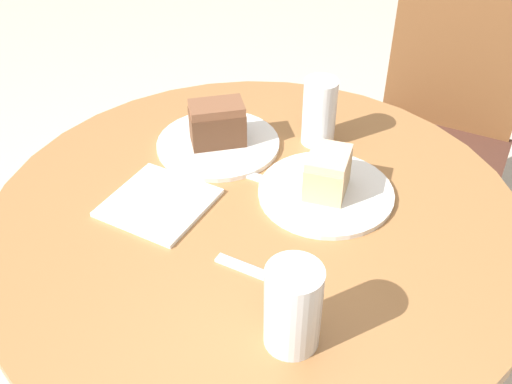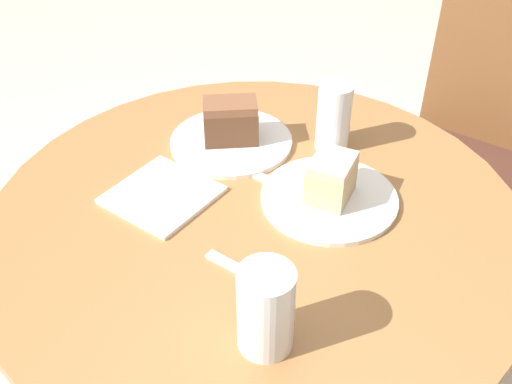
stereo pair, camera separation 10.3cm
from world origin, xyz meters
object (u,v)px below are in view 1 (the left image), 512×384
at_px(plate_far, 326,192).
at_px(cake_slice_far, 328,173).
at_px(chair, 433,143).
at_px(glass_lemonade, 319,115).
at_px(cake_slice_near, 217,123).
at_px(glass_water, 293,310).
at_px(plate_near, 218,144).

height_order(plate_far, cake_slice_far, cake_slice_far).
relative_size(chair, plate_far, 3.55).
relative_size(chair, cake_slice_far, 8.44).
bearing_deg(glass_lemonade, chair, 79.28).
relative_size(chair, cake_slice_near, 7.16).
relative_size(cake_slice_near, glass_water, 0.90).
height_order(cake_slice_far, glass_water, glass_water).
height_order(glass_lemonade, glass_water, glass_lemonade).
distance_m(plate_near, cake_slice_far, 0.26).
relative_size(plate_far, glass_lemonade, 1.79).
height_order(plate_far, cake_slice_near, cake_slice_near).
bearing_deg(glass_water, chair, 94.60).
xyz_separation_m(plate_far, cake_slice_near, (-0.26, 0.03, 0.05)).
relative_size(cake_slice_far, glass_lemonade, 0.75).
xyz_separation_m(chair, glass_lemonade, (-0.11, -0.58, 0.36)).
xyz_separation_m(cake_slice_far, glass_water, (0.10, -0.32, 0.01)).
xyz_separation_m(cake_slice_near, glass_water, (0.36, -0.35, 0.01)).
xyz_separation_m(chair, cake_slice_near, (-0.27, -0.70, 0.36)).
xyz_separation_m(plate_far, cake_slice_far, (0.00, 0.00, 0.04)).
distance_m(plate_near, cake_slice_near, 0.05).
bearing_deg(cake_slice_near, glass_lemonade, 36.23).
height_order(chair, cake_slice_far, chair).
bearing_deg(plate_far, glass_lemonade, 121.77).
bearing_deg(glass_water, plate_far, 107.77).
height_order(plate_near, glass_water, glass_water).
bearing_deg(cake_slice_near, glass_water, -44.03).
bearing_deg(glass_lemonade, cake_slice_near, -143.77).
xyz_separation_m(cake_slice_near, cake_slice_far, (0.26, -0.03, -0.00)).
relative_size(cake_slice_far, glass_water, 0.76).
relative_size(chair, glass_water, 6.45).
height_order(plate_near, cake_slice_far, cake_slice_far).
bearing_deg(chair, glass_lemonade, -105.07).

